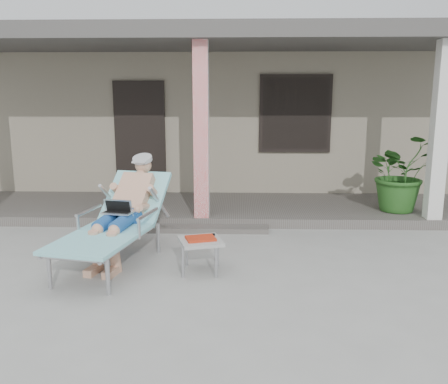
{
  "coord_description": "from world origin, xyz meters",
  "views": [
    {
      "loc": [
        0.56,
        -4.92,
        1.97
      ],
      "look_at": [
        0.39,
        0.6,
        0.85
      ],
      "focal_mm": 38.0,
      "sensor_mm": 36.0,
      "label": 1
    }
  ],
  "objects": [
    {
      "name": "ground",
      "position": [
        0.0,
        0.0,
        0.0
      ],
      "size": [
        60.0,
        60.0,
        0.0
      ],
      "primitive_type": "plane",
      "color": "#9E9E99",
      "rests_on": "ground"
    },
    {
      "name": "house",
      "position": [
        0.0,
        6.5,
        1.67
      ],
      "size": [
        10.4,
        5.4,
        3.3
      ],
      "color": "gray",
      "rests_on": "ground"
    },
    {
      "name": "porch_deck",
      "position": [
        0.0,
        3.0,
        0.07
      ],
      "size": [
        10.0,
        2.0,
        0.15
      ],
      "primitive_type": "cube",
      "color": "#605B56",
      "rests_on": "ground"
    },
    {
      "name": "porch_overhang",
      "position": [
        0.0,
        2.95,
        2.79
      ],
      "size": [
        10.0,
        2.3,
        2.85
      ],
      "color": "silver",
      "rests_on": "porch_deck"
    },
    {
      "name": "porch_step",
      "position": [
        0.0,
        1.85,
        0.04
      ],
      "size": [
        2.0,
        0.3,
        0.07
      ],
      "primitive_type": "cube",
      "color": "#605B56",
      "rests_on": "ground"
    },
    {
      "name": "lounger",
      "position": [
        -0.86,
        0.56,
        0.81
      ],
      "size": [
        1.15,
        2.1,
        1.32
      ],
      "rotation": [
        0.0,
        0.0,
        -0.21
      ],
      "color": "#B7B7BC",
      "rests_on": "ground"
    },
    {
      "name": "side_table",
      "position": [
        0.14,
        0.19,
        0.35
      ],
      "size": [
        0.57,
        0.57,
        0.41
      ],
      "rotation": [
        0.0,
        0.0,
        0.3
      ],
      "color": "#A1A19D",
      "rests_on": "ground"
    },
    {
      "name": "potted_palm",
      "position": [
        3.16,
        2.64,
        0.77
      ],
      "size": [
        1.28,
        1.16,
        1.23
      ],
      "primitive_type": "imported",
      "rotation": [
        0.0,
        0.0,
        0.2
      ],
      "color": "#26591E",
      "rests_on": "porch_deck"
    }
  ]
}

